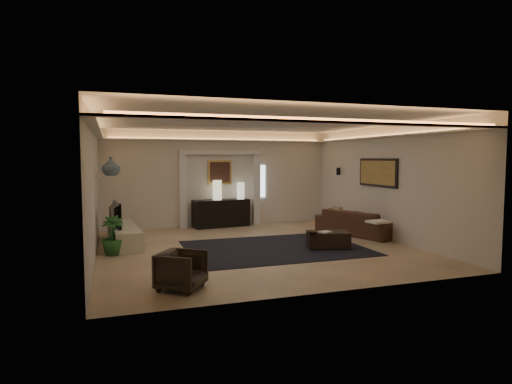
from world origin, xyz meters
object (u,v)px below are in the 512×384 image
object	(u,v)px
console	(221,214)
sofa	(357,222)
armchair	(181,270)
coffee_table	(328,239)

from	to	relation	value
console	sofa	bearing A→B (deg)	-46.12
armchair	coffee_table	bearing A→B (deg)	-25.54
console	sofa	distance (m)	4.04
coffee_table	armchair	world-z (taller)	armchair
coffee_table	console	bearing A→B (deg)	128.43
sofa	coffee_table	bearing A→B (deg)	109.67
console	coffee_table	xyz separation A→B (m)	(1.58, -3.83, -0.20)
console	armchair	size ratio (longest dim) A/B	2.53
console	coffee_table	world-z (taller)	console
sofa	armchair	bearing A→B (deg)	102.34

